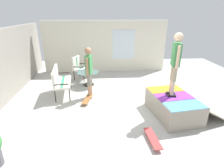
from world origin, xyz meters
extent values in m
cube|color=beige|center=(0.00, 0.00, -0.05)|extent=(12.00, 12.00, 0.10)
cube|color=silver|center=(3.80, 0.50, 1.24)|extent=(0.20, 6.00, 2.49)
cube|color=silver|center=(3.69, -0.40, 1.35)|extent=(0.03, 1.10, 1.40)
cube|color=gray|center=(-0.58, -1.33, 0.30)|extent=(1.75, 1.30, 0.59)
cube|color=#4C99D8|center=(-1.11, -1.41, 0.60)|extent=(0.66, 1.10, 0.01)
cube|color=purple|center=(-0.58, -1.33, 0.60)|extent=(0.66, 1.10, 0.01)
cube|color=orange|center=(-0.05, -1.25, 0.60)|extent=(0.66, 1.10, 0.01)
cylinder|color=#B2B2B7|center=(-0.66, -0.82, 0.57)|extent=(1.54, 0.28, 0.05)
cube|color=gray|center=(-0.45, -2.23, 0.27)|extent=(1.68, 1.06, 0.49)
cylinder|color=#2D2823|center=(0.49, 1.82, 0.22)|extent=(0.04, 0.04, 0.44)
cylinder|color=#2D2823|center=(1.65, 1.97, 0.22)|extent=(0.04, 0.04, 0.44)
cylinder|color=#2D2823|center=(0.43, 2.29, 0.22)|extent=(0.04, 0.04, 0.44)
cylinder|color=#2D2823|center=(1.59, 2.43, 0.22)|extent=(0.04, 0.04, 0.44)
cube|color=silver|center=(1.04, 2.13, 0.48)|extent=(1.31, 0.70, 0.08)
cube|color=#338C66|center=(1.04, 2.13, 0.52)|extent=(1.21, 0.25, 0.00)
cube|color=silver|center=(1.01, 2.36, 0.77)|extent=(1.25, 0.23, 0.50)
cube|color=#338C66|center=(1.01, 2.36, 0.77)|extent=(0.11, 0.10, 0.46)
cube|color=#2D2823|center=(0.44, 2.06, 0.64)|extent=(0.10, 0.47, 0.04)
cube|color=#2D2823|center=(1.64, 2.20, 0.64)|extent=(0.10, 0.47, 0.04)
cylinder|color=#2D2823|center=(2.33, 1.49, 0.22)|extent=(0.04, 0.04, 0.44)
cylinder|color=#2D2823|center=(2.83, 1.30, 0.22)|extent=(0.04, 0.04, 0.44)
cylinder|color=#2D2823|center=(2.49, 1.93, 0.22)|extent=(0.04, 0.04, 0.44)
cylinder|color=#2D2823|center=(3.00, 1.75, 0.22)|extent=(0.04, 0.04, 0.44)
cube|color=silver|center=(2.66, 1.62, 0.48)|extent=(0.77, 0.73, 0.08)
cube|color=#338C66|center=(2.66, 1.62, 0.52)|extent=(0.58, 0.30, 0.00)
cube|color=silver|center=(2.74, 1.84, 0.77)|extent=(0.61, 0.29, 0.50)
cube|color=#338C66|center=(2.74, 1.84, 0.77)|extent=(0.12, 0.11, 0.46)
cube|color=#2D2823|center=(2.39, 1.72, 0.64)|extent=(0.20, 0.45, 0.04)
cube|color=#2D2823|center=(2.93, 1.52, 0.64)|extent=(0.20, 0.45, 0.04)
cylinder|color=#2D2823|center=(1.91, 1.27, 0.28)|extent=(0.06, 0.06, 0.55)
cylinder|color=#2D2823|center=(1.91, 1.27, 0.01)|extent=(0.44, 0.44, 0.03)
cylinder|color=#4C6660|center=(1.91, 1.27, 0.56)|extent=(0.90, 0.90, 0.02)
cube|color=silver|center=(0.69, 1.16, 0.03)|extent=(0.16, 0.26, 0.05)
cylinder|color=#9E7051|center=(0.69, 1.16, 0.26)|extent=(0.10, 0.10, 0.42)
cylinder|color=slate|center=(0.69, 1.16, 0.68)|extent=(0.13, 0.13, 0.42)
cube|color=silver|center=(0.85, 1.13, 0.03)|extent=(0.16, 0.26, 0.05)
cylinder|color=#9E7051|center=(0.85, 1.13, 0.26)|extent=(0.10, 0.10, 0.42)
cylinder|color=slate|center=(0.85, 1.13, 0.68)|extent=(0.13, 0.13, 0.42)
cube|color=#3F8C4C|center=(0.77, 1.15, 1.20)|extent=(0.35, 0.25, 0.62)
sphere|color=#9E7051|center=(0.77, 1.15, 1.66)|extent=(0.24, 0.24, 0.24)
cylinder|color=#9E7051|center=(0.57, 1.19, 1.18)|extent=(0.08, 0.08, 0.59)
cylinder|color=#9E7051|center=(0.96, 1.10, 1.18)|extent=(0.08, 0.08, 0.59)
cube|color=black|center=(-0.42, -1.28, 0.63)|extent=(0.14, 0.25, 0.05)
cylinder|color=beige|center=(-0.42, -1.28, 0.86)|extent=(0.10, 0.10, 0.41)
cylinder|color=tan|center=(-0.42, -1.28, 1.28)|extent=(0.13, 0.13, 0.41)
cube|color=black|center=(-0.59, -1.25, 0.63)|extent=(0.14, 0.25, 0.05)
cylinder|color=beige|center=(-0.59, -1.25, 0.86)|extent=(0.10, 0.10, 0.41)
cylinder|color=tan|center=(-0.59, -1.25, 1.28)|extent=(0.13, 0.13, 0.41)
cube|color=#3F8C4C|center=(-0.50, -1.26, 1.79)|extent=(0.34, 0.23, 0.61)
sphere|color=beige|center=(-0.50, -1.26, 2.25)|extent=(0.23, 0.23, 0.23)
cylinder|color=beige|center=(-0.30, -1.29, 1.77)|extent=(0.08, 0.08, 0.58)
cylinder|color=beige|center=(-0.70, -1.23, 1.77)|extent=(0.08, 0.08, 0.58)
cube|color=brown|center=(0.44, 1.23, 0.09)|extent=(0.82, 0.37, 0.02)
cylinder|color=silver|center=(0.70, 1.09, 0.03)|extent=(0.06, 0.04, 0.06)
cylinder|color=silver|center=(0.73, 1.24, 0.03)|extent=(0.06, 0.04, 0.06)
cylinder|color=silver|center=(0.15, 1.21, 0.03)|extent=(0.06, 0.04, 0.06)
cylinder|color=silver|center=(0.19, 1.37, 0.03)|extent=(0.06, 0.04, 0.06)
cube|color=#B23838|center=(-1.71, -0.43, 0.09)|extent=(0.81, 0.27, 0.02)
cylinder|color=silver|center=(-1.42, -0.49, 0.03)|extent=(0.06, 0.03, 0.06)
cylinder|color=silver|center=(-1.44, -0.33, 0.03)|extent=(0.06, 0.03, 0.06)
cylinder|color=silver|center=(-1.98, -0.54, 0.03)|extent=(0.06, 0.03, 0.06)
cylinder|color=silver|center=(-1.99, -0.38, 0.03)|extent=(0.06, 0.03, 0.06)
camera|label=1|loc=(-5.02, 0.75, 2.85)|focal=28.44mm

